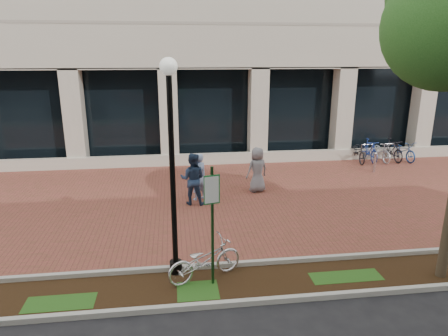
{
  "coord_description": "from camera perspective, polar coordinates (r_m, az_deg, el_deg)",
  "views": [
    {
      "loc": [
        -1.85,
        -12.76,
        4.84
      ],
      "look_at": [
        -0.29,
        -0.8,
        1.35
      ],
      "focal_mm": 32.0,
      "sensor_mm": 36.0,
      "label": 1
    }
  ],
  "objects": [
    {
      "name": "ground",
      "position": [
        13.78,
        0.77,
        -4.42
      ],
      "size": [
        120.0,
        120.0,
        0.0
      ],
      "primitive_type": "plane",
      "color": "black",
      "rests_on": "ground"
    },
    {
      "name": "brick_plaza",
      "position": [
        13.77,
        0.77,
        -4.4
      ],
      "size": [
        40.0,
        9.0,
        0.01
      ],
      "primitive_type": "cube",
      "color": "brown",
      "rests_on": "ground"
    },
    {
      "name": "planting_strip",
      "position": [
        9.13,
        5.64,
        -15.94
      ],
      "size": [
        40.0,
        1.5,
        0.01
      ],
      "primitive_type": "cube",
      "color": "black",
      "rests_on": "ground"
    },
    {
      "name": "curb_plaza_side",
      "position": [
        9.73,
        4.64,
        -13.35
      ],
      "size": [
        40.0,
        0.12,
        0.12
      ],
      "primitive_type": "cube",
      "color": "#A3A299",
      "rests_on": "ground"
    },
    {
      "name": "curb_street_side",
      "position": [
        8.49,
        6.84,
        -18.26
      ],
      "size": [
        40.0,
        0.12,
        0.12
      ],
      "primitive_type": "cube",
      "color": "#A3A299",
      "rests_on": "ground"
    },
    {
      "name": "parking_sign",
      "position": [
        8.27,
        -1.68,
        -6.39
      ],
      "size": [
        0.34,
        0.07,
        2.66
      ],
      "rotation": [
        0.0,
        0.0,
        0.24
      ],
      "color": "#143917",
      "rests_on": "ground"
    },
    {
      "name": "lamppost",
      "position": [
        8.45,
        -7.45,
        1.18
      ],
      "size": [
        0.36,
        0.36,
        4.76
      ],
      "color": "black",
      "rests_on": "ground"
    },
    {
      "name": "locked_bicycle",
      "position": [
        9.0,
        -2.77,
        -12.97
      ],
      "size": [
        1.86,
        1.23,
        0.92
      ],
      "primitive_type": "imported",
      "rotation": [
        0.0,
        0.0,
        1.96
      ],
      "color": "silver",
      "rests_on": "ground"
    },
    {
      "name": "pedestrian_left",
      "position": [
        13.48,
        -3.65,
        -1.26
      ],
      "size": [
        0.71,
        0.63,
        1.63
      ],
      "primitive_type": "imported",
      "rotation": [
        0.0,
        0.0,
        3.64
      ],
      "color": "#91ABD8",
      "rests_on": "ground"
    },
    {
      "name": "pedestrian_mid",
      "position": [
        13.09,
        -4.49,
        -1.57
      ],
      "size": [
        0.97,
        0.84,
        1.73
      ],
      "primitive_type": "imported",
      "rotation": [
        0.0,
        0.0,
        2.9
      ],
      "color": "#1D2E49",
      "rests_on": "ground"
    },
    {
      "name": "pedestrian_right",
      "position": [
        14.3,
        4.77,
        -0.25
      ],
      "size": [
        0.92,
        0.75,
        1.63
      ],
      "primitive_type": "imported",
      "rotation": [
        0.0,
        0.0,
        3.47
      ],
      "color": "slate",
      "rests_on": "ground"
    },
    {
      "name": "bollard",
      "position": [
        17.79,
        20.72,
        0.78
      ],
      "size": [
        0.12,
        0.12,
        0.88
      ],
      "color": "#B3B4B8",
      "rests_on": "ground"
    },
    {
      "name": "bike_rack_cluster",
      "position": [
        19.81,
        21.45,
        2.31
      ],
      "size": [
        2.99,
        1.82,
        1.03
      ],
      "rotation": [
        0.0,
        0.0,
        0.02
      ],
      "color": "black",
      "rests_on": "ground"
    }
  ]
}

